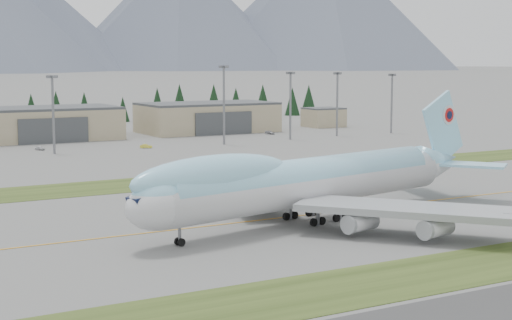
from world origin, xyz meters
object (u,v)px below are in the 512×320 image
boeing_747_freighter (308,181)px  service_vehicle_c (270,134)px  hangar_right (207,117)px  service_vehicle_a (40,150)px  hangar_center (43,123)px  service_vehicle_b (146,148)px

boeing_747_freighter → service_vehicle_c: 153.58m
hangar_right → service_vehicle_a: size_ratio=13.44×
hangar_center → hangar_right: 60.00m
hangar_right → service_vehicle_c: 25.12m
boeing_747_freighter → hangar_center: 154.65m
boeing_747_freighter → hangar_right: size_ratio=1.60×
boeing_747_freighter → hangar_right: 164.92m
hangar_right → service_vehicle_b: size_ratio=13.23×
service_vehicle_b → service_vehicle_a: bearing=103.4°
service_vehicle_a → service_vehicle_c: service_vehicle_a is taller
service_vehicle_b → service_vehicle_c: (54.93, 20.92, 0.00)m
service_vehicle_c → hangar_center: bearing=152.8°
hangar_right → service_vehicle_b: hangar_right is taller
service_vehicle_c → service_vehicle_b: bearing=-171.9°
hangar_center → service_vehicle_a: (-8.69, -30.02, -5.39)m
service_vehicle_c → boeing_747_freighter: bearing=-131.0°
hangar_right → service_vehicle_a: (-68.69, -30.02, -5.39)m
service_vehicle_b → boeing_747_freighter: bearing=-155.7°
service_vehicle_b → service_vehicle_c: service_vehicle_b is taller
boeing_747_freighter → service_vehicle_c: (72.43, 135.27, -6.64)m
service_vehicle_a → service_vehicle_c: 84.45m
service_vehicle_c → service_vehicle_a: bearing=174.5°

